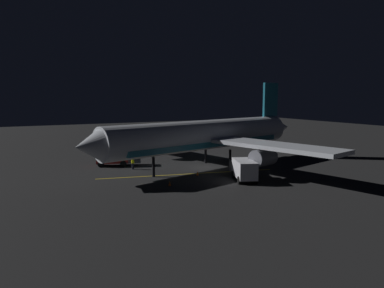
% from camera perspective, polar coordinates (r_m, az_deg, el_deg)
% --- Properties ---
extents(ground_plane, '(180.00, 180.00, 0.20)m').
position_cam_1_polar(ground_plane, '(51.72, 1.98, -3.82)').
color(ground_plane, black).
extents(apron_guide_stripe, '(5.26, 22.96, 0.01)m').
position_cam_1_polar(apron_guide_stripe, '(47.46, -0.62, -4.72)').
color(apron_guide_stripe, gold).
rests_on(apron_guide_stripe, ground_plane).
extents(airliner, '(38.74, 39.21, 12.25)m').
position_cam_1_polar(airliner, '(51.45, 2.50, 1.28)').
color(airliner, silver).
rests_on(airliner, ground_plane).
extents(baggage_truck, '(3.97, 6.62, 2.16)m').
position_cam_1_polar(baggage_truck, '(53.99, -11.67, -2.14)').
color(baggage_truck, maroon).
rests_on(baggage_truck, ground_plane).
extents(catering_truck, '(6.66, 4.20, 2.49)m').
position_cam_1_polar(catering_truck, '(44.46, 8.04, -3.95)').
color(catering_truck, silver).
rests_on(catering_truck, ground_plane).
extents(ground_crew_worker, '(0.40, 0.40, 1.74)m').
position_cam_1_polar(ground_crew_worker, '(50.98, -9.29, -2.96)').
color(ground_crew_worker, black).
rests_on(ground_crew_worker, ground_plane).
extents(traffic_cone_near_left, '(0.50, 0.50, 0.55)m').
position_cam_1_polar(traffic_cone_near_left, '(46.59, 0.87, -4.65)').
color(traffic_cone_near_left, '#EA590F').
rests_on(traffic_cone_near_left, ground_plane).
extents(traffic_cone_near_right, '(0.50, 0.50, 0.55)m').
position_cam_1_polar(traffic_cone_near_right, '(41.30, -3.52, -6.25)').
color(traffic_cone_near_right, '#EA590F').
rests_on(traffic_cone_near_right, ground_plane).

